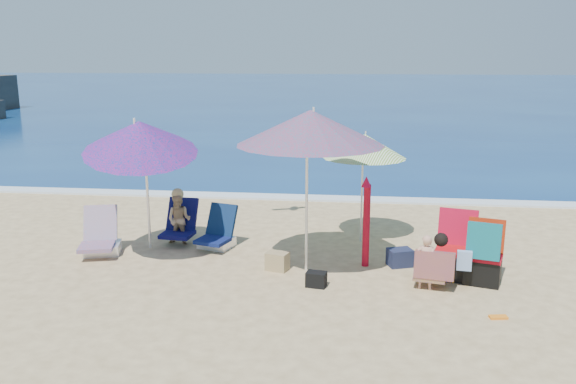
# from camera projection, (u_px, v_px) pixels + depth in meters

# --- Properties ---
(ground) EXTENTS (120.00, 120.00, 0.00)m
(ground) POSITION_uv_depth(u_px,v_px,m) (301.00, 286.00, 8.29)
(ground) COLOR #D8BC84
(ground) RESTS_ON ground
(sea) EXTENTS (120.00, 80.00, 0.12)m
(sea) POSITION_uv_depth(u_px,v_px,m) (351.00, 91.00, 51.83)
(sea) COLOR navy
(sea) RESTS_ON ground
(foam) EXTENTS (120.00, 0.50, 0.04)m
(foam) POSITION_uv_depth(u_px,v_px,m) (323.00, 198.00, 13.22)
(foam) COLOR white
(foam) RESTS_ON ground
(umbrella_turquoise) EXTENTS (2.15, 2.15, 2.41)m
(umbrella_turquoise) POSITION_uv_depth(u_px,v_px,m) (310.00, 128.00, 8.41)
(umbrella_turquoise) COLOR white
(umbrella_turquoise) RESTS_ON ground
(umbrella_striped) EXTENTS (1.77, 1.77, 1.86)m
(umbrella_striped) POSITION_uv_depth(u_px,v_px,m) (365.00, 146.00, 10.02)
(umbrella_striped) COLOR silver
(umbrella_striped) RESTS_ON ground
(umbrella_blue) EXTENTS (2.23, 2.27, 2.35)m
(umbrella_blue) POSITION_uv_depth(u_px,v_px,m) (140.00, 137.00, 8.93)
(umbrella_blue) COLOR white
(umbrella_blue) RESTS_ON ground
(furled_umbrella) EXTENTS (0.17, 0.18, 1.39)m
(furled_umbrella) POSITION_uv_depth(u_px,v_px,m) (366.00, 217.00, 8.91)
(furled_umbrella) COLOR #AC0C1E
(furled_umbrella) RESTS_ON ground
(chair_navy) EXTENTS (0.65, 0.82, 0.69)m
(chair_navy) POSITION_uv_depth(u_px,v_px,m) (217.00, 236.00, 9.92)
(chair_navy) COLOR #0E194E
(chair_navy) RESTS_ON ground
(chair_rainbow) EXTENTS (0.69, 0.88, 0.75)m
(chair_rainbow) POSITION_uv_depth(u_px,v_px,m) (101.00, 242.00, 9.60)
(chair_rainbow) COLOR #D15C49
(chair_rainbow) RESTS_ON ground
(camp_chair_left) EXTENTS (0.67, 0.70, 0.96)m
(camp_chair_left) POSITION_uv_depth(u_px,v_px,m) (454.00, 258.00, 8.59)
(camp_chair_left) COLOR #B70D12
(camp_chair_left) RESTS_ON ground
(camp_chair_right) EXTENTS (0.72, 0.68, 0.92)m
(camp_chair_right) POSITION_uv_depth(u_px,v_px,m) (483.00, 260.00, 8.34)
(camp_chair_right) COLOR #B80D1B
(camp_chair_right) RESTS_ON ground
(person_center) EXTENTS (0.56, 0.49, 0.78)m
(person_center) POSITION_uv_depth(u_px,v_px,m) (430.00, 263.00, 8.11)
(person_center) COLOR tan
(person_center) RESTS_ON ground
(person_left) EXTENTS (0.55, 0.71, 0.94)m
(person_left) POSITION_uv_depth(u_px,v_px,m) (179.00, 219.00, 10.06)
(person_left) COLOR tan
(person_left) RESTS_ON ground
(bag_tan) EXTENTS (0.37, 0.30, 0.27)m
(bag_tan) POSITION_uv_depth(u_px,v_px,m) (277.00, 261.00, 8.89)
(bag_tan) COLOR #9E885A
(bag_tan) RESTS_ON ground
(bag_navy_b) EXTENTS (0.42, 0.37, 0.26)m
(bag_navy_b) POSITION_uv_depth(u_px,v_px,m) (400.00, 257.00, 9.06)
(bag_navy_b) COLOR #1B223D
(bag_navy_b) RESTS_ON ground
(bag_black_b) EXTENTS (0.30, 0.23, 0.21)m
(bag_black_b) POSITION_uv_depth(u_px,v_px,m) (316.00, 279.00, 8.26)
(bag_black_b) COLOR black
(bag_black_b) RESTS_ON ground
(orange_item) EXTENTS (0.23, 0.13, 0.03)m
(orange_item) POSITION_uv_depth(u_px,v_px,m) (498.00, 317.00, 7.29)
(orange_item) COLOR orange
(orange_item) RESTS_ON ground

